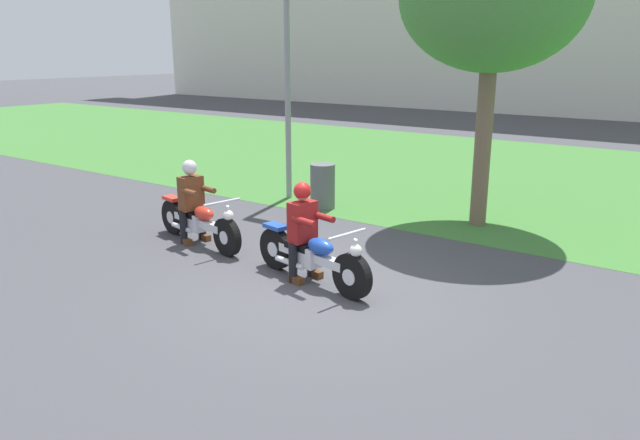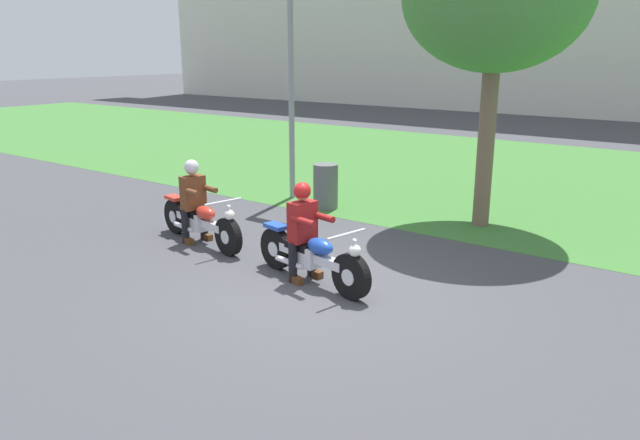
% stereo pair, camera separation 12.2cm
% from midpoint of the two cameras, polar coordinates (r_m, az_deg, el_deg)
% --- Properties ---
extents(ground, '(120.00, 120.00, 0.00)m').
position_cam_midpoint_polar(ground, '(8.26, -0.36, -6.42)').
color(ground, '#424247').
extents(grass_verge, '(60.00, 12.00, 0.01)m').
position_cam_midpoint_polar(grass_verge, '(16.21, 18.90, 3.77)').
color(grass_verge, '#3D7533').
rests_on(grass_verge, ground).
extents(motorcycle_lead, '(2.14, 0.74, 0.86)m').
position_cam_midpoint_polar(motorcycle_lead, '(8.34, -1.20, -3.42)').
color(motorcycle_lead, black).
rests_on(motorcycle_lead, ground).
extents(rider_lead, '(0.61, 0.53, 1.39)m').
position_cam_midpoint_polar(rider_lead, '(8.33, -1.98, -0.37)').
color(rider_lead, black).
rests_on(rider_lead, ground).
extents(motorcycle_follow, '(2.21, 0.76, 0.86)m').
position_cam_midpoint_polar(motorcycle_follow, '(10.21, -11.60, -0.18)').
color(motorcycle_follow, black).
rests_on(motorcycle_follow, ground).
extents(rider_follow, '(0.61, 0.53, 1.38)m').
position_cam_midpoint_polar(rider_follow, '(10.25, -12.22, 2.31)').
color(rider_follow, black).
rests_on(rider_follow, ground).
extents(streetlight_pole, '(0.96, 0.20, 5.03)m').
position_cam_midpoint_polar(streetlight_pole, '(12.85, -2.92, 16.05)').
color(streetlight_pole, gray).
rests_on(streetlight_pole, ground).
extents(trash_can, '(0.50, 0.50, 0.90)m').
position_cam_midpoint_polar(trash_can, '(12.28, -0.04, 3.16)').
color(trash_can, '#595E5B').
rests_on(trash_can, ground).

